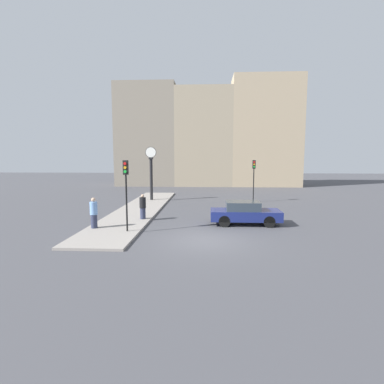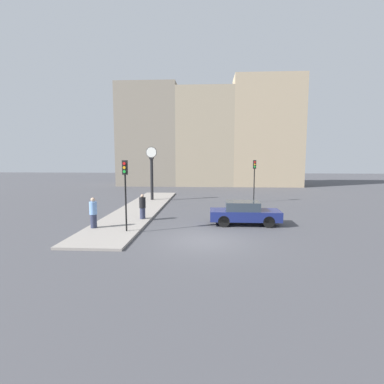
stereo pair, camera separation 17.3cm
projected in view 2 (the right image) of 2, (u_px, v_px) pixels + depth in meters
name	position (u px, v px, depth m)	size (l,w,h in m)	color
ground_plane	(204.00, 240.00, 14.87)	(120.00, 120.00, 0.00)	#47474C
sidewalk_corner	(140.00, 209.00, 23.26)	(3.20, 20.32, 0.13)	gray
building_row	(210.00, 135.00, 42.19)	(25.58, 5.00, 14.97)	gray
sedan_car	(244.00, 213.00, 18.24)	(4.22, 1.72, 1.43)	navy
traffic_light_near	(125.00, 181.00, 15.90)	(0.26, 0.24, 3.82)	black
traffic_light_far	(254.00, 172.00, 26.73)	(0.26, 0.24, 3.81)	black
street_clock	(152.00, 172.00, 27.61)	(1.00, 0.35, 4.89)	black
pedestrian_blue_stripe	(93.00, 213.00, 16.85)	(0.42, 0.42, 1.73)	#2D334C
pedestrian_black_jacket	(142.00, 207.00, 19.32)	(0.41, 0.41, 1.60)	#2D334C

